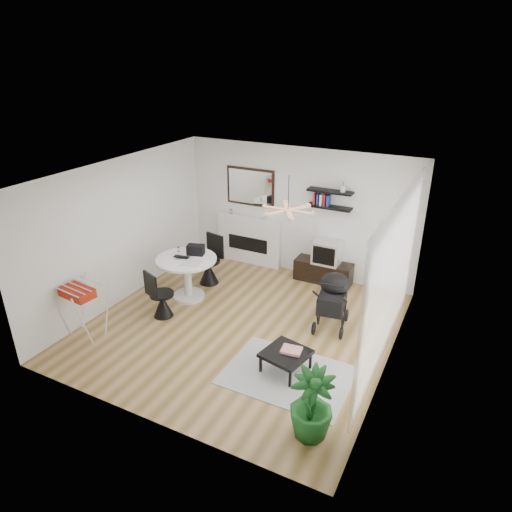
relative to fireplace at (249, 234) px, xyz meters
The scene contains 25 objects.
floor 2.75m from the fireplace, 65.59° to the right, with size 5.00×5.00×0.00m, color brown.
ceiling 3.34m from the fireplace, 65.59° to the right, with size 5.00×5.00×0.00m, color white.
wall_back 1.29m from the fireplace, ahead, with size 5.00×5.00×0.00m, color white.
wall_left 2.88m from the fireplace, 120.01° to the right, with size 5.00×5.00×0.00m, color white.
wall_right 4.39m from the fireplace, 33.95° to the right, with size 5.00×5.00×0.00m, color white.
sheer_curtain 4.20m from the fireplace, 32.43° to the right, with size 0.04×3.60×2.60m, color white.
fireplace is the anchor object (origin of this frame).
shelf_lower 2.03m from the fireplace, ahead, with size 0.90×0.25×0.04m, color black.
shelf_upper 2.19m from the fireplace, ahead, with size 0.90×0.25×0.04m, color black.
pendant_lamp 3.15m from the fireplace, 49.71° to the right, with size 0.90×0.90×0.10m, color tan, non-canonical shape.
tv_console 1.87m from the fireplace, ahead, with size 1.19×0.42×0.44m, color black.
crt_tv 1.87m from the fireplace, ahead, with size 0.54×0.47×0.47m.
dining_table 2.01m from the fireplace, 98.75° to the right, with size 1.15×1.15×0.84m.
laptop 2.09m from the fireplace, 100.95° to the right, with size 0.31×0.20×0.02m, color black.
black_bag 1.78m from the fireplace, 97.98° to the right, with size 0.32×0.19×0.19m, color black.
newspaper 2.12m from the fireplace, 92.91° to the right, with size 0.36×0.29×0.01m, color silver.
drinking_glass 1.90m from the fireplace, 109.38° to the right, with size 0.05×0.05×0.09m, color white.
chair_far 1.34m from the fireplace, 102.32° to the right, with size 0.51×0.52×1.02m.
chair_near 2.82m from the fireplace, 96.85° to the right, with size 0.48×0.49×0.92m.
drying_rack 4.01m from the fireplace, 105.50° to the right, with size 0.71×0.67×0.97m.
stroller 3.00m from the fireplace, 33.77° to the right, with size 0.64×0.90×1.05m.
rug 4.10m from the fireplace, 54.32° to the right, with size 1.84×1.33×0.01m, color #A0A0A0.
coffee_table 3.94m from the fireplace, 54.40° to the right, with size 0.74×0.74×0.32m.
magazines 3.93m from the fireplace, 53.19° to the right, with size 0.29×0.23×0.04m, color #BD2F3B.
potted_plant 5.20m from the fireplace, 54.01° to the right, with size 0.54×0.54×0.97m, color #19591E.
Camera 1 is at (3.30, -5.93, 4.41)m, focal length 32.00 mm.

